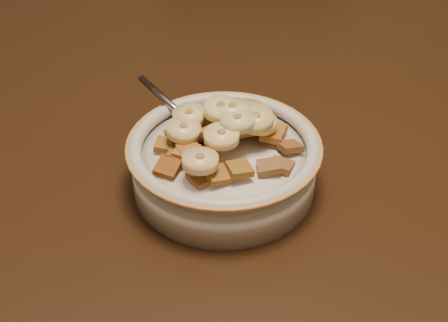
# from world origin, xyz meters

# --- Properties ---
(table) EXTENTS (1.42, 0.94, 0.04)m
(table) POSITION_xyz_m (0.00, 0.00, 0.73)
(table) COLOR black
(table) RESTS_ON floor
(chair) EXTENTS (0.52, 0.52, 1.04)m
(chair) POSITION_xyz_m (0.12, 0.63, 0.52)
(chair) COLOR black
(chair) RESTS_ON floor
(cereal_bowl) EXTENTS (0.17, 0.17, 0.04)m
(cereal_bowl) POSITION_xyz_m (0.12, -0.18, 0.77)
(cereal_bowl) COLOR beige
(cereal_bowl) RESTS_ON table
(milk) EXTENTS (0.14, 0.14, 0.00)m
(milk) POSITION_xyz_m (0.12, -0.18, 0.79)
(milk) COLOR white
(milk) RESTS_ON cereal_bowl
(spoon) EXTENTS (0.05, 0.05, 0.01)m
(spoon) POSITION_xyz_m (0.10, -0.16, 0.80)
(spoon) COLOR gray
(spoon) RESTS_ON cereal_bowl
(cereal_square_0) EXTENTS (0.03, 0.03, 0.01)m
(cereal_square_0) POSITION_xyz_m (0.11, -0.18, 0.81)
(cereal_square_0) COLOR brown
(cereal_square_0) RESTS_ON milk
(cereal_square_1) EXTENTS (0.02, 0.02, 0.01)m
(cereal_square_1) POSITION_xyz_m (0.13, -0.17, 0.81)
(cereal_square_1) COLOR #955B1D
(cereal_square_1) RESTS_ON milk
(cereal_square_2) EXTENTS (0.02, 0.03, 0.01)m
(cereal_square_2) POSITION_xyz_m (0.16, -0.16, 0.80)
(cereal_square_2) COLOR brown
(cereal_square_2) RESTS_ON milk
(cereal_square_3) EXTENTS (0.03, 0.03, 0.01)m
(cereal_square_3) POSITION_xyz_m (0.14, -0.15, 0.80)
(cereal_square_3) COLOR brown
(cereal_square_3) RESTS_ON milk
(cereal_square_4) EXTENTS (0.03, 0.03, 0.01)m
(cereal_square_4) POSITION_xyz_m (0.14, -0.13, 0.80)
(cereal_square_4) COLOR brown
(cereal_square_4) RESTS_ON milk
(cereal_square_5) EXTENTS (0.03, 0.03, 0.01)m
(cereal_square_5) POSITION_xyz_m (0.10, -0.15, 0.81)
(cereal_square_5) COLOR olive
(cereal_square_5) RESTS_ON milk
(cereal_square_6) EXTENTS (0.02, 0.02, 0.01)m
(cereal_square_6) POSITION_xyz_m (0.16, -0.21, 0.80)
(cereal_square_6) COLOR brown
(cereal_square_6) RESTS_ON milk
(cereal_square_7) EXTENTS (0.02, 0.02, 0.01)m
(cereal_square_7) POSITION_xyz_m (0.08, -0.20, 0.80)
(cereal_square_7) COLOR brown
(cereal_square_7) RESTS_ON milk
(cereal_square_8) EXTENTS (0.03, 0.03, 0.01)m
(cereal_square_8) POSITION_xyz_m (0.14, -0.12, 0.80)
(cereal_square_8) COLOR brown
(cereal_square_8) RESTS_ON milk
(cereal_square_9) EXTENTS (0.02, 0.02, 0.01)m
(cereal_square_9) POSITION_xyz_m (0.07, -0.18, 0.80)
(cereal_square_9) COLOR olive
(cereal_square_9) RESTS_ON milk
(cereal_square_10) EXTENTS (0.03, 0.03, 0.01)m
(cereal_square_10) POSITION_xyz_m (0.17, -0.20, 0.80)
(cereal_square_10) COLOR brown
(cereal_square_10) RESTS_ON milk
(cereal_square_11) EXTENTS (0.03, 0.03, 0.01)m
(cereal_square_11) POSITION_xyz_m (0.07, -0.21, 0.80)
(cereal_square_11) COLOR brown
(cereal_square_11) RESTS_ON milk
(cereal_square_12) EXTENTS (0.03, 0.03, 0.01)m
(cereal_square_12) POSITION_xyz_m (0.12, -0.22, 0.80)
(cereal_square_12) COLOR brown
(cereal_square_12) RESTS_ON milk
(cereal_square_13) EXTENTS (0.03, 0.03, 0.01)m
(cereal_square_13) POSITION_xyz_m (0.09, -0.18, 0.81)
(cereal_square_13) COLOR brown
(cereal_square_13) RESTS_ON milk
(cereal_square_14) EXTENTS (0.03, 0.03, 0.01)m
(cereal_square_14) POSITION_xyz_m (0.09, -0.20, 0.80)
(cereal_square_14) COLOR olive
(cereal_square_14) RESTS_ON milk
(cereal_square_15) EXTENTS (0.03, 0.02, 0.01)m
(cereal_square_15) POSITION_xyz_m (0.16, -0.15, 0.80)
(cereal_square_15) COLOR brown
(cereal_square_15) RESTS_ON milk
(cereal_square_16) EXTENTS (0.03, 0.03, 0.01)m
(cereal_square_16) POSITION_xyz_m (0.09, -0.14, 0.80)
(cereal_square_16) COLOR brown
(cereal_square_16) RESTS_ON milk
(cereal_square_17) EXTENTS (0.03, 0.03, 0.01)m
(cereal_square_17) POSITION_xyz_m (0.13, -0.15, 0.81)
(cereal_square_17) COLOR brown
(cereal_square_17) RESTS_ON milk
(cereal_square_18) EXTENTS (0.03, 0.03, 0.01)m
(cereal_square_18) POSITION_xyz_m (0.10, -0.22, 0.80)
(cereal_square_18) COLOR brown
(cereal_square_18) RESTS_ON milk
(cereal_square_19) EXTENTS (0.03, 0.03, 0.01)m
(cereal_square_19) POSITION_xyz_m (0.15, -0.13, 0.80)
(cereal_square_19) COLOR brown
(cereal_square_19) RESTS_ON milk
(cereal_square_20) EXTENTS (0.03, 0.03, 0.01)m
(cereal_square_20) POSITION_xyz_m (0.10, -0.21, 0.81)
(cereal_square_20) COLOR brown
(cereal_square_20) RESTS_ON milk
(cereal_square_21) EXTENTS (0.03, 0.03, 0.01)m
(cereal_square_21) POSITION_xyz_m (0.08, -0.14, 0.80)
(cereal_square_21) COLOR brown
(cereal_square_21) RESTS_ON milk
(cereal_square_22) EXTENTS (0.03, 0.03, 0.01)m
(cereal_square_22) POSITION_xyz_m (0.18, -0.18, 0.80)
(cereal_square_22) COLOR brown
(cereal_square_22) RESTS_ON milk
(cereal_square_23) EXTENTS (0.03, 0.03, 0.01)m
(cereal_square_23) POSITION_xyz_m (0.07, -0.17, 0.80)
(cereal_square_23) COLOR brown
(cereal_square_23) RESTS_ON milk
(cereal_square_24) EXTENTS (0.02, 0.02, 0.01)m
(cereal_square_24) POSITION_xyz_m (0.10, -0.22, 0.80)
(cereal_square_24) COLOR brown
(cereal_square_24) RESTS_ON milk
(cereal_square_25) EXTENTS (0.02, 0.02, 0.01)m
(cereal_square_25) POSITION_xyz_m (0.12, -0.14, 0.80)
(cereal_square_25) COLOR brown
(cereal_square_25) RESTS_ON milk
(cereal_square_26) EXTENTS (0.03, 0.03, 0.01)m
(cereal_square_26) POSITION_xyz_m (0.09, -0.20, 0.80)
(cereal_square_26) COLOR #9D531F
(cereal_square_26) RESTS_ON milk
(cereal_square_27) EXTENTS (0.02, 0.02, 0.01)m
(cereal_square_27) POSITION_xyz_m (0.16, -0.17, 0.80)
(cereal_square_27) COLOR #995520
(cereal_square_27) RESTS_ON milk
(cereal_square_28) EXTENTS (0.03, 0.03, 0.01)m
(cereal_square_28) POSITION_xyz_m (0.13, -0.22, 0.80)
(cereal_square_28) COLOR #8B601A
(cereal_square_28) RESTS_ON milk
(cereal_square_29) EXTENTS (0.03, 0.03, 0.01)m
(cereal_square_29) POSITION_xyz_m (0.09, -0.17, 0.81)
(cereal_square_29) COLOR brown
(cereal_square_29) RESTS_ON milk
(cereal_square_30) EXTENTS (0.02, 0.02, 0.01)m
(cereal_square_30) POSITION_xyz_m (0.10, -0.13, 0.80)
(cereal_square_30) COLOR #986624
(cereal_square_30) RESTS_ON milk
(cereal_square_31) EXTENTS (0.03, 0.03, 0.01)m
(cereal_square_31) POSITION_xyz_m (0.12, -0.13, 0.80)
(cereal_square_31) COLOR brown
(cereal_square_31) RESTS_ON milk
(banana_slice_0) EXTENTS (0.04, 0.04, 0.01)m
(banana_slice_0) POSITION_xyz_m (0.15, -0.15, 0.81)
(banana_slice_0) COLOR #FEEE7F
(banana_slice_0) RESTS_ON milk
(banana_slice_1) EXTENTS (0.04, 0.04, 0.02)m
(banana_slice_1) POSITION_xyz_m (0.13, -0.17, 0.82)
(banana_slice_1) COLOR #EEE196
(banana_slice_1) RESTS_ON milk
(banana_slice_2) EXTENTS (0.04, 0.04, 0.01)m
(banana_slice_2) POSITION_xyz_m (0.11, -0.16, 0.83)
(banana_slice_2) COLOR #F8E8A8
(banana_slice_2) RESTS_ON milk
(banana_slice_3) EXTENTS (0.04, 0.04, 0.01)m
(banana_slice_3) POSITION_xyz_m (0.08, -0.18, 0.81)
(banana_slice_3) COLOR tan
(banana_slice_3) RESTS_ON milk
(banana_slice_4) EXTENTS (0.04, 0.04, 0.01)m
(banana_slice_4) POSITION_xyz_m (0.09, -0.16, 0.82)
(banana_slice_4) COLOR beige
(banana_slice_4) RESTS_ON milk
(banana_slice_5) EXTENTS (0.04, 0.04, 0.02)m
(banana_slice_5) POSITION_xyz_m (0.15, -0.17, 0.82)
(banana_slice_5) COLOR #CFC266
(banana_slice_5) RESTS_ON milk
(banana_slice_6) EXTENTS (0.03, 0.03, 0.01)m
(banana_slice_6) POSITION_xyz_m (0.12, -0.20, 0.82)
(banana_slice_6) COLOR #EBD88A
(banana_slice_6) RESTS_ON milk
(banana_slice_7) EXTENTS (0.04, 0.04, 0.01)m
(banana_slice_7) POSITION_xyz_m (0.13, -0.18, 0.83)
(banana_slice_7) COLOR #F0E68F
(banana_slice_7) RESTS_ON milk
(banana_slice_8) EXTENTS (0.03, 0.03, 0.01)m
(banana_slice_8) POSITION_xyz_m (0.12, -0.16, 0.83)
(banana_slice_8) COLOR beige
(banana_slice_8) RESTS_ON milk
(banana_slice_9) EXTENTS (0.04, 0.04, 0.01)m
(banana_slice_9) POSITION_xyz_m (0.15, -0.16, 0.81)
(banana_slice_9) COLOR #E7D97F
(banana_slice_9) RESTS_ON milk
(banana_slice_10) EXTENTS (0.04, 0.04, 0.01)m
(banana_slice_10) POSITION_xyz_m (0.14, -0.15, 0.82)
(banana_slice_10) COLOR tan
(banana_slice_10) RESTS_ON milk
(banana_slice_11) EXTENTS (0.04, 0.04, 0.01)m
(banana_slice_11) POSITION_xyz_m (0.10, -0.22, 0.81)
(banana_slice_11) COLOR tan
(banana_slice_11) RESTS_ON milk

